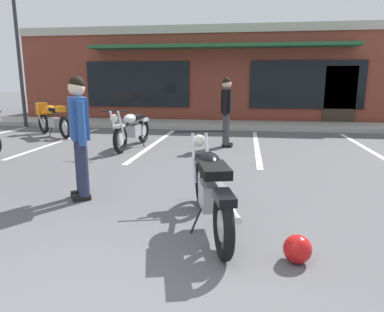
# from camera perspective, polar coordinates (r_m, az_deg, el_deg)

# --- Properties ---
(ground_plane) EXTENTS (80.00, 80.00, 0.00)m
(ground_plane) POSITION_cam_1_polar(r_m,az_deg,el_deg) (5.55, -2.21, -4.87)
(ground_plane) COLOR #515154
(sidewalk_kerb) EXTENTS (22.00, 1.80, 0.14)m
(sidewalk_kerb) POSITION_cam_1_polar(r_m,az_deg,el_deg) (12.58, 3.95, 5.05)
(sidewalk_kerb) COLOR #A8A59E
(sidewalk_kerb) RESTS_ON ground_plane
(brick_storefront_building) EXTENTS (15.70, 7.22, 3.59)m
(brick_storefront_building) POSITION_cam_1_polar(r_m,az_deg,el_deg) (16.62, 5.25, 12.73)
(brick_storefront_building) COLOR brown
(brick_storefront_building) RESTS_ON ground_plane
(painted_stall_lines) EXTENTS (13.16, 4.80, 0.01)m
(painted_stall_lines) POSITION_cam_1_polar(r_m,az_deg,el_deg) (9.05, 2.07, 1.84)
(painted_stall_lines) COLOR silver
(painted_stall_lines) RESTS_ON ground_plane
(motorcycle_foreground_classic) EXTENTS (0.91, 2.07, 0.98)m
(motorcycle_foreground_classic) POSITION_cam_1_polar(r_m,az_deg,el_deg) (3.95, 2.97, -4.99)
(motorcycle_foreground_classic) COLOR black
(motorcycle_foreground_classic) RESTS_ON ground_plane
(motorcycle_silver_naked) EXTENTS (1.80, 1.47, 0.98)m
(motorcycle_silver_naked) POSITION_cam_1_polar(r_m,az_deg,el_deg) (11.28, -21.63, 5.74)
(motorcycle_silver_naked) COLOR black
(motorcycle_silver_naked) RESTS_ON ground_plane
(motorcycle_blue_standard) EXTENTS (0.66, 2.11, 0.98)m
(motorcycle_blue_standard) POSITION_cam_1_polar(r_m,az_deg,el_deg) (8.72, -9.63, 4.34)
(motorcycle_blue_standard) COLOR black
(motorcycle_blue_standard) RESTS_ON ground_plane
(person_in_black_shirt) EXTENTS (0.42, 0.56, 1.68)m
(person_in_black_shirt) POSITION_cam_1_polar(r_m,az_deg,el_deg) (5.03, -17.68, 3.88)
(person_in_black_shirt) COLOR black
(person_in_black_shirt) RESTS_ON ground_plane
(person_in_shorts_foreground) EXTENTS (0.29, 0.61, 1.68)m
(person_in_shorts_foreground) POSITION_cam_1_polar(r_m,az_deg,el_deg) (8.73, 5.57, 7.69)
(person_in_shorts_foreground) COLOR black
(person_in_shorts_foreground) RESTS_ON ground_plane
(helmet_on_pavement) EXTENTS (0.26, 0.26, 0.26)m
(helmet_on_pavement) POSITION_cam_1_polar(r_m,az_deg,el_deg) (3.45, 16.59, -14.12)
(helmet_on_pavement) COLOR #B71414
(helmet_on_pavement) RESTS_ON ground_plane
(parking_lot_lamp_post) EXTENTS (0.24, 0.76, 5.25)m
(parking_lot_lamp_post) POSITION_cam_1_polar(r_m,az_deg,el_deg) (13.68, -26.71, 18.27)
(parking_lot_lamp_post) COLOR #2D2D33
(parking_lot_lamp_post) RESTS_ON ground_plane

